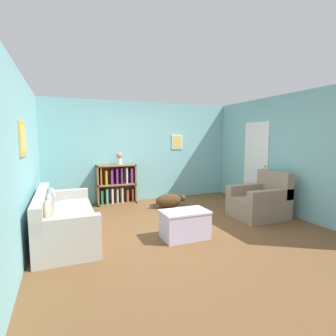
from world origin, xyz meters
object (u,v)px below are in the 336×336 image
(coffee_table, at_px, (185,224))
(dog, at_px, (169,200))
(recliner_chair, at_px, (260,201))
(vase, at_px, (119,158))
(couch, at_px, (63,220))
(bookshelf, at_px, (116,185))

(coffee_table, relative_size, dog, 0.84)
(recliner_chair, distance_m, vase, 3.47)
(couch, height_order, vase, vase)
(coffee_table, height_order, vase, vase)
(couch, bearing_deg, recliner_chair, -4.32)
(bookshelf, bearing_deg, coffee_table, -77.51)
(recliner_chair, bearing_deg, bookshelf, 138.56)
(recliner_chair, relative_size, vase, 3.41)
(bookshelf, height_order, dog, bookshelf)
(recliner_chair, height_order, vase, vase)
(bookshelf, xyz_separation_m, vase, (0.10, -0.02, 0.68))
(couch, xyz_separation_m, bookshelf, (1.27, 1.99, 0.17))
(bookshelf, xyz_separation_m, coffee_table, (0.61, -2.74, -0.23))
(dog, bearing_deg, bookshelf, 142.78)
(couch, xyz_separation_m, recliner_chair, (3.86, -0.29, 0.03))
(dog, distance_m, vase, 1.65)
(bookshelf, height_order, coffee_table, bookshelf)
(bookshelf, xyz_separation_m, recliner_chair, (2.59, -2.29, -0.15))
(coffee_table, relative_size, vase, 2.59)
(couch, xyz_separation_m, dog, (2.38, 1.15, -0.14))
(couch, relative_size, dog, 2.27)
(dog, bearing_deg, vase, 140.85)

